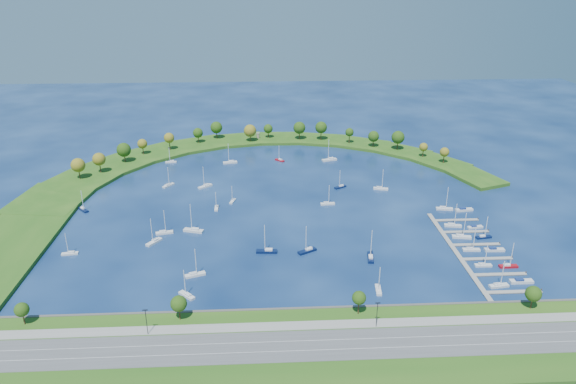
{
  "coord_description": "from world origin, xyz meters",
  "views": [
    {
      "loc": [
        -9.26,
        -267.91,
        117.9
      ],
      "look_at": [
        5.0,
        5.0,
        4.0
      ],
      "focal_mm": 33.03,
      "sensor_mm": 36.0,
      "label": 1
    }
  ],
  "objects_px": {
    "moored_boat_8": "(194,230)",
    "docked_boat_3": "(508,265)",
    "moored_boat_13": "(230,162)",
    "moored_boat_14": "(187,295)",
    "docked_boat_1": "(521,281)",
    "docked_boat_5": "(494,250)",
    "docked_boat_6": "(461,236)",
    "docked_boat_11": "(464,210)",
    "moored_boat_20": "(83,209)",
    "moored_boat_6": "(378,289)",
    "moored_boat_16": "(233,200)",
    "docked_boat_10": "(444,208)",
    "moored_boat_15": "(195,274)",
    "moored_boat_7": "(381,188)",
    "harbor_tower": "(258,135)",
    "moored_boat_5": "(280,160)",
    "moored_boat_21": "(154,241)",
    "dock_system": "(472,252)",
    "moored_boat_2": "(70,253)",
    "moored_boat_10": "(171,161)",
    "moored_boat_11": "(168,185)",
    "docked_boat_4": "(471,249)",
    "moored_boat_19": "(205,186)",
    "moored_boat_0": "(267,251)",
    "docked_boat_0": "(499,285)",
    "moored_boat_4": "(371,257)",
    "moored_boat_17": "(330,159)",
    "moored_boat_12": "(307,250)",
    "moored_boat_3": "(340,186)",
    "docked_boat_8": "(453,225)",
    "docked_boat_7": "(483,236)",
    "moored_boat_1": "(216,207)",
    "moored_boat_9": "(327,203)",
    "moored_boat_18": "(164,232)",
    "docked_boat_2": "(483,264)"
  },
  "relations": [
    {
      "from": "moored_boat_11",
      "to": "moored_boat_0",
      "type": "bearing_deg",
      "value": -108.46
    },
    {
      "from": "moored_boat_18",
      "to": "docked_boat_0",
      "type": "bearing_deg",
      "value": -33.44
    },
    {
      "from": "moored_boat_5",
      "to": "moored_boat_21",
      "type": "relative_size",
      "value": 0.83
    },
    {
      "from": "docked_boat_11",
      "to": "moored_boat_20",
      "type": "bearing_deg",
      "value": 169.67
    },
    {
      "from": "moored_boat_7",
      "to": "moored_boat_14",
      "type": "distance_m",
      "value": 145.22
    },
    {
      "from": "moored_boat_8",
      "to": "docked_boat_10",
      "type": "relative_size",
      "value": 1.13
    },
    {
      "from": "docked_boat_1",
      "to": "docked_boat_5",
      "type": "height_order",
      "value": "docked_boat_1"
    },
    {
      "from": "moored_boat_9",
      "to": "docked_boat_5",
      "type": "height_order",
      "value": "moored_boat_9"
    },
    {
      "from": "docked_boat_10",
      "to": "moored_boat_15",
      "type": "bearing_deg",
      "value": -145.29
    },
    {
      "from": "moored_boat_0",
      "to": "docked_boat_4",
      "type": "bearing_deg",
      "value": -177.97
    },
    {
      "from": "moored_boat_4",
      "to": "moored_boat_7",
      "type": "bearing_deg",
      "value": -6.85
    },
    {
      "from": "dock_system",
      "to": "moored_boat_0",
      "type": "distance_m",
      "value": 93.22
    },
    {
      "from": "moored_boat_1",
      "to": "docked_boat_7",
      "type": "bearing_deg",
      "value": 71.81
    },
    {
      "from": "moored_boat_13",
      "to": "docked_boat_8",
      "type": "xyz_separation_m",
      "value": [
        115.87,
        -101.08,
        -0.04
      ]
    },
    {
      "from": "moored_boat_0",
      "to": "moored_boat_2",
      "type": "bearing_deg",
      "value": 2.1
    },
    {
      "from": "dock_system",
      "to": "docked_boat_8",
      "type": "xyz_separation_m",
      "value": [
        0.22,
        26.35,
        0.57
      ]
    },
    {
      "from": "moored_boat_4",
      "to": "docked_boat_5",
      "type": "distance_m",
      "value": 57.98
    },
    {
      "from": "dock_system",
      "to": "moored_boat_1",
      "type": "relative_size",
      "value": 8.25
    },
    {
      "from": "moored_boat_13",
      "to": "docked_boat_6",
      "type": "height_order",
      "value": "moored_boat_13"
    },
    {
      "from": "moored_boat_7",
      "to": "docked_boat_5",
      "type": "relative_size",
      "value": 1.38
    },
    {
      "from": "moored_boat_2",
      "to": "docked_boat_4",
      "type": "xyz_separation_m",
      "value": [
        182.12,
        -6.0,
        0.03
      ]
    },
    {
      "from": "moored_boat_3",
      "to": "moored_boat_7",
      "type": "xyz_separation_m",
      "value": [
        23.2,
        -3.94,
        0.04
      ]
    },
    {
      "from": "dock_system",
      "to": "moored_boat_0",
      "type": "bearing_deg",
      "value": 177.16
    },
    {
      "from": "moored_boat_7",
      "to": "moored_boat_20",
      "type": "bearing_deg",
      "value": -159.13
    },
    {
      "from": "moored_boat_10",
      "to": "docked_boat_11",
      "type": "relative_size",
      "value": 1.1
    },
    {
      "from": "moored_boat_6",
      "to": "moored_boat_13",
      "type": "relative_size",
      "value": 0.81
    },
    {
      "from": "moored_boat_4",
      "to": "docked_boat_2",
      "type": "height_order",
      "value": "moored_boat_4"
    },
    {
      "from": "docked_boat_3",
      "to": "moored_boat_10",
      "type": "bearing_deg",
      "value": 138.67
    },
    {
      "from": "harbor_tower",
      "to": "moored_boat_12",
      "type": "distance_m",
      "value": 174.9
    },
    {
      "from": "harbor_tower",
      "to": "moored_boat_7",
      "type": "height_order",
      "value": "moored_boat_7"
    },
    {
      "from": "moored_boat_8",
      "to": "moored_boat_20",
      "type": "xyz_separation_m",
      "value": [
        -61.7,
        28.15,
        -0.09
      ]
    },
    {
      "from": "moored_boat_5",
      "to": "dock_system",
      "type": "bearing_deg",
      "value": 165.9
    },
    {
      "from": "moored_boat_6",
      "to": "moored_boat_11",
      "type": "distance_m",
      "value": 154.92
    },
    {
      "from": "moored_boat_4",
      "to": "moored_boat_17",
      "type": "xyz_separation_m",
      "value": [
        -1.72,
        132.55,
        0.04
      ]
    },
    {
      "from": "moored_boat_1",
      "to": "moored_boat_12",
      "type": "relative_size",
      "value": 0.75
    },
    {
      "from": "docked_boat_4",
      "to": "moored_boat_19",
      "type": "bearing_deg",
      "value": 150.7
    },
    {
      "from": "moored_boat_16",
      "to": "docked_boat_7",
      "type": "relative_size",
      "value": 0.84
    },
    {
      "from": "moored_boat_0",
      "to": "moored_boat_2",
      "type": "distance_m",
      "value": 88.84
    },
    {
      "from": "moored_boat_8",
      "to": "moored_boat_14",
      "type": "distance_m",
      "value": 56.52
    },
    {
      "from": "moored_boat_17",
      "to": "docked_boat_1",
      "type": "xyz_separation_m",
      "value": [
        59.55,
        -155.21,
        -0.29
      ]
    },
    {
      "from": "moored_boat_21",
      "to": "docked_boat_0",
      "type": "xyz_separation_m",
      "value": [
        146.14,
        -45.22,
        -0.03
      ]
    },
    {
      "from": "moored_boat_13",
      "to": "docked_boat_11",
      "type": "height_order",
      "value": "moored_boat_13"
    },
    {
      "from": "dock_system",
      "to": "moored_boat_2",
      "type": "distance_m",
      "value": 182.05
    },
    {
      "from": "moored_boat_13",
      "to": "moored_boat_14",
      "type": "distance_m",
      "value": 156.76
    },
    {
      "from": "moored_boat_6",
      "to": "moored_boat_16",
      "type": "xyz_separation_m",
      "value": [
        -62.07,
        91.98,
        -0.04
      ]
    },
    {
      "from": "moored_boat_7",
      "to": "docked_boat_8",
      "type": "relative_size",
      "value": 1.01
    },
    {
      "from": "docked_boat_7",
      "to": "moored_boat_17",
      "type": "bearing_deg",
      "value": 108.79
    },
    {
      "from": "docked_boat_3",
      "to": "docked_boat_7",
      "type": "distance_m",
      "value": 27.22
    },
    {
      "from": "dock_system",
      "to": "moored_boat_4",
      "type": "xyz_separation_m",
      "value": [
        -47.17,
        -3.38,
        0.61
      ]
    },
    {
      "from": "moored_boat_8",
      "to": "docked_boat_3",
      "type": "height_order",
      "value": "moored_boat_8"
    }
  ]
}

